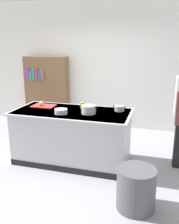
# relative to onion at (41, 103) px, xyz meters

# --- Properties ---
(ground_plane) EXTENTS (10.00, 10.00, 0.00)m
(ground_plane) POSITION_rel_onion_xyz_m (0.62, -0.11, -0.96)
(ground_plane) COLOR gray
(back_wall) EXTENTS (6.40, 0.12, 3.00)m
(back_wall) POSITION_rel_onion_xyz_m (0.62, 1.99, 0.54)
(back_wall) COLOR white
(back_wall) RESTS_ON ground_plane
(counter_island) EXTENTS (1.98, 0.98, 0.90)m
(counter_island) POSITION_rel_onion_xyz_m (0.62, -0.11, -0.50)
(counter_island) COLOR #B7BABF
(counter_island) RESTS_ON ground_plane
(cutting_board) EXTENTS (0.40, 0.28, 0.02)m
(cutting_board) POSITION_rel_onion_xyz_m (0.03, 0.04, -0.05)
(cutting_board) COLOR red
(cutting_board) RESTS_ON counter_island
(onion) EXTENTS (0.09, 0.09, 0.09)m
(onion) POSITION_rel_onion_xyz_m (0.00, 0.00, 0.00)
(onion) COLOR tan
(onion) RESTS_ON cutting_board
(stock_pot) EXTENTS (0.30, 0.23, 0.14)m
(stock_pot) POSITION_rel_onion_xyz_m (0.94, -0.18, 0.00)
(stock_pot) COLOR #B7BABF
(stock_pot) RESTS_ON counter_island
(sauce_pan) EXTENTS (0.22, 0.16, 0.09)m
(sauce_pan) POSITION_rel_onion_xyz_m (1.39, 0.11, -0.02)
(sauce_pan) COLOR #99999E
(sauce_pan) RESTS_ON counter_island
(mixing_bowl) EXTENTS (0.21, 0.21, 0.08)m
(mixing_bowl) POSITION_rel_onion_xyz_m (0.51, -0.31, -0.02)
(mixing_bowl) COLOR #B7BABF
(mixing_bowl) RESTS_ON counter_island
(juice_cup) EXTENTS (0.07, 0.07, 0.10)m
(juice_cup) POSITION_rel_onion_xyz_m (0.72, 0.13, -0.01)
(juice_cup) COLOR yellow
(juice_cup) RESTS_ON counter_island
(trash_bin) EXTENTS (0.48, 0.48, 0.53)m
(trash_bin) POSITION_rel_onion_xyz_m (1.82, -1.12, -0.70)
(trash_bin) COLOR #4C4C51
(trash_bin) RESTS_ON ground_plane
(bookshelf) EXTENTS (1.10, 0.31, 1.70)m
(bookshelf) POSITION_rel_onion_xyz_m (-0.71, 1.69, -0.11)
(bookshelf) COLOR brown
(bookshelf) RESTS_ON ground_plane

